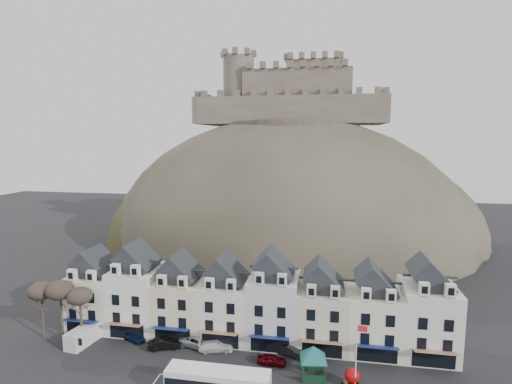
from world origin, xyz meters
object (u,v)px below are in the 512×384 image
at_px(red_buoy, 352,377).
at_px(car_navy, 134,336).
at_px(flagpole, 357,352).
at_px(white_van, 83,336).
at_px(bus_shelter, 313,353).
at_px(car_charcoal, 291,350).
at_px(car_maroon, 272,360).
at_px(car_black, 165,344).
at_px(car_white, 216,346).
at_px(bus, 218,382).
at_px(car_silver, 199,341).

distance_m(red_buoy, car_navy, 30.19).
height_order(flagpole, white_van, flagpole).
xyz_separation_m(flagpole, car_navy, (-30.09, 6.01, -3.97)).
xyz_separation_m(bus_shelter, car_charcoal, (-2.97, 4.30, -2.36)).
xyz_separation_m(red_buoy, car_maroon, (-9.72, 2.81, -0.47)).
height_order(car_black, car_maroon, car_black).
relative_size(flagpole, car_white, 1.75).
bearing_deg(white_van, car_black, 12.28).
bearing_deg(flagpole, car_charcoal, 142.56).
xyz_separation_m(bus_shelter, car_black, (-20.01, 2.98, -2.34)).
xyz_separation_m(flagpole, car_black, (-24.89, 4.69, -3.88)).
xyz_separation_m(bus, car_silver, (-5.48, 9.97, -1.05)).
relative_size(red_buoy, car_charcoal, 0.51).
relative_size(bus, car_charcoal, 2.71).
bearing_deg(car_navy, bus, -99.50).
bearing_deg(car_charcoal, car_navy, 109.85).
bearing_deg(car_charcoal, flagpole, -107.59).
bearing_deg(car_silver, white_van, 109.79).
bearing_deg(car_navy, red_buoy, -76.16).
bearing_deg(car_white, bus_shelter, -119.95).
distance_m(bus, car_maroon, 9.02).
bearing_deg(bus, white_van, 160.09).
distance_m(bus, white_van, 22.89).
xyz_separation_m(car_silver, car_charcoal, (12.65, 0.00, -0.05)).
relative_size(bus_shelter, car_charcoal, 1.45).
height_order(bus, car_silver, bus).
height_order(white_van, car_maroon, white_van).
distance_m(car_white, car_maroon, 8.06).
xyz_separation_m(bus, bus_shelter, (10.14, 5.67, 1.26)).
xyz_separation_m(car_black, car_charcoal, (17.04, 1.33, -0.02)).
bearing_deg(red_buoy, car_maroon, 163.89).
distance_m(white_van, car_black, 11.64).
height_order(car_navy, car_charcoal, car_charcoal).
distance_m(bus, car_charcoal, 12.33).
bearing_deg(bus_shelter, car_navy, 162.84).
xyz_separation_m(bus_shelter, red_buoy, (4.51, -1.01, -1.96)).
bearing_deg(car_black, flagpole, -120.39).
height_order(bus_shelter, car_navy, bus_shelter).
relative_size(bus_shelter, car_silver, 1.16).
relative_size(white_van, car_white, 1.16).
distance_m(bus_shelter, car_white, 13.77).
bearing_deg(white_van, flagpole, 2.31).
bearing_deg(car_white, white_van, 80.27).
height_order(red_buoy, car_navy, red_buoy).
bearing_deg(car_maroon, car_silver, 78.32).
xyz_separation_m(car_black, car_maroon, (14.79, -1.17, -0.10)).
height_order(red_buoy, car_maroon, red_buoy).
bearing_deg(car_maroon, car_white, 78.46).
bearing_deg(car_maroon, bus_shelter, -107.21).
bearing_deg(bus_shelter, flagpole, -26.78).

